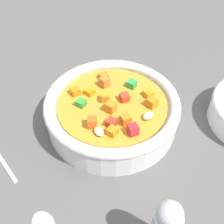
# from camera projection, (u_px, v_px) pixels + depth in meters

# --- Properties ---
(ground_plane) EXTENTS (1.40, 1.40, 0.02)m
(ground_plane) POSITION_uv_depth(u_px,v_px,m) (112.00, 126.00, 0.48)
(ground_plane) COLOR #565451
(soup_bowl_main) EXTENTS (0.21, 0.21, 0.06)m
(soup_bowl_main) POSITION_uv_depth(u_px,v_px,m) (112.00, 110.00, 0.45)
(soup_bowl_main) COLOR white
(soup_bowl_main) RESTS_ON ground_plane
(spoon) EXTENTS (0.09, 0.22, 0.01)m
(spoon) POSITION_uv_depth(u_px,v_px,m) (20.00, 187.00, 0.38)
(spoon) COLOR silver
(spoon) RESTS_ON ground_plane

